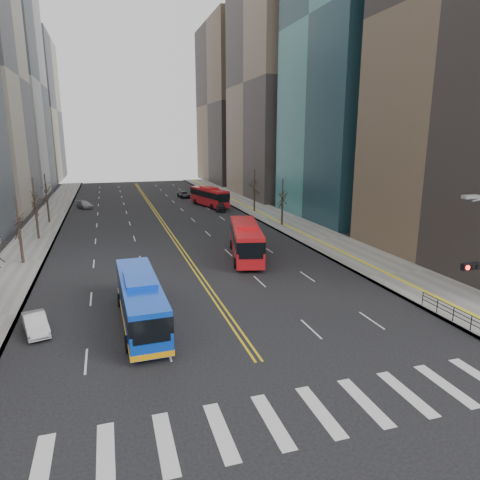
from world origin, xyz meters
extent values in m
plane|color=black|center=(0.00, 0.00, 0.00)|extent=(220.00, 220.00, 0.00)
cube|color=gray|center=(17.50, 45.00, 0.07)|extent=(7.00, 130.00, 0.15)
cube|color=gray|center=(-16.50, 45.00, 0.07)|extent=(5.00, 130.00, 0.15)
cube|color=silver|center=(-10.64, 0.00, 0.01)|extent=(0.70, 4.00, 0.01)
cube|color=silver|center=(-8.27, 0.00, 0.01)|extent=(0.70, 4.00, 0.01)
cube|color=silver|center=(-5.91, 0.00, 0.01)|extent=(0.70, 4.00, 0.01)
cube|color=silver|center=(-3.55, 0.00, 0.01)|extent=(0.70, 4.00, 0.01)
cube|color=silver|center=(-1.18, 0.00, 0.01)|extent=(0.70, 4.00, 0.01)
cube|color=silver|center=(1.18, 0.00, 0.01)|extent=(0.70, 4.00, 0.01)
cube|color=silver|center=(3.55, 0.00, 0.01)|extent=(0.70, 4.00, 0.01)
cube|color=silver|center=(5.91, 0.00, 0.01)|extent=(0.70, 4.00, 0.01)
cube|color=silver|center=(8.27, 0.00, 0.01)|extent=(0.70, 4.00, 0.01)
cube|color=gold|center=(-0.20, 55.00, 0.01)|extent=(0.15, 100.00, 0.01)
cube|color=gold|center=(0.20, 55.00, 0.01)|extent=(0.15, 100.00, 0.01)
cube|color=#36787A|center=(31.00, 44.00, 29.00)|extent=(20.00, 22.00, 58.00)
cube|color=#806B58|center=(30.00, 71.00, 23.00)|extent=(20.00, 26.00, 46.00)
cube|color=gray|center=(-29.00, 125.00, 20.00)|extent=(18.00, 30.00, 40.00)
cube|color=brown|center=(29.00, 103.00, 21.00)|extent=(18.00, 30.00, 42.00)
cube|color=black|center=(11.00, 2.00, 5.50)|extent=(1.10, 0.28, 0.38)
cylinder|color=#FF190C|center=(10.65, 1.84, 5.50)|extent=(0.24, 0.08, 0.24)
cylinder|color=black|center=(11.00, 1.84, 5.50)|extent=(0.24, 0.08, 0.24)
cylinder|color=black|center=(11.35, 1.84, 5.50)|extent=(0.24, 0.08, 0.24)
cube|color=#999993|center=(10.40, 2.00, 9.30)|extent=(0.90, 0.35, 0.18)
cube|color=black|center=(14.30, 6.00, 1.15)|extent=(0.04, 6.00, 0.04)
cylinder|color=black|center=(14.30, 4.50, 0.65)|extent=(0.06, 0.06, 1.00)
cylinder|color=black|center=(14.30, 6.00, 0.65)|extent=(0.06, 0.06, 1.00)
cylinder|color=black|center=(14.30, 7.50, 0.65)|extent=(0.06, 0.06, 1.00)
cylinder|color=black|center=(14.30, 9.00, 0.65)|extent=(0.06, 0.06, 1.00)
cylinder|color=black|center=(-16.00, 30.00, 1.80)|extent=(0.28, 0.28, 3.60)
cylinder|color=black|center=(-16.00, 41.00, 2.00)|extent=(0.28, 0.28, 4.00)
cylinder|color=black|center=(-16.00, 52.00, 1.90)|extent=(0.28, 0.28, 3.80)
cylinder|color=black|center=(16.00, 40.00, 1.75)|extent=(0.28, 0.28, 3.50)
cylinder|color=black|center=(16.00, 52.00, 1.88)|extent=(0.28, 0.28, 3.75)
cube|color=blue|center=(-5.87, 12.14, 1.70)|extent=(2.69, 11.53, 2.71)
cube|color=black|center=(-5.87, 12.14, 2.25)|extent=(2.75, 11.55, 0.98)
cube|color=blue|center=(-5.87, 12.14, 3.16)|extent=(2.02, 4.06, 0.40)
cube|color=#FFA40D|center=(-5.87, 12.14, 0.55)|extent=(2.75, 11.55, 0.35)
cylinder|color=black|center=(-6.97, 8.44, 0.50)|extent=(0.33, 1.01, 1.00)
cylinder|color=black|center=(-4.58, 8.50, 0.50)|extent=(0.33, 1.01, 1.00)
cylinder|color=black|center=(-7.16, 15.78, 0.50)|extent=(0.33, 1.01, 1.00)
cylinder|color=black|center=(-4.77, 15.84, 0.50)|extent=(0.33, 1.01, 1.00)
cube|color=red|center=(5.97, 25.82, 1.86)|extent=(5.23, 11.91, 3.03)
cube|color=black|center=(5.97, 25.82, 2.45)|extent=(5.29, 11.95, 1.08)
cube|color=red|center=(5.97, 25.82, 3.48)|extent=(2.99, 4.44, 0.40)
cylinder|color=black|center=(3.83, 22.51, 0.50)|extent=(0.52, 1.04, 1.00)
cylinder|color=black|center=(6.40, 21.90, 0.50)|extent=(0.52, 1.04, 1.00)
cylinder|color=black|center=(5.54, 29.74, 0.50)|extent=(0.52, 1.04, 1.00)
cylinder|color=black|center=(8.11, 29.14, 0.50)|extent=(0.52, 1.04, 1.00)
cube|color=red|center=(10.16, 60.30, 1.78)|extent=(4.93, 11.34, 2.87)
cube|color=black|center=(10.16, 60.30, 2.34)|extent=(4.99, 11.37, 1.03)
cube|color=red|center=(10.16, 60.30, 3.32)|extent=(2.83, 4.22, 0.40)
cylinder|color=black|center=(9.73, 56.57, 0.50)|extent=(0.52, 1.04, 1.00)
cylinder|color=black|center=(12.18, 57.14, 0.50)|extent=(0.52, 1.04, 1.00)
cylinder|color=black|center=(8.14, 63.46, 0.50)|extent=(0.52, 1.04, 1.00)
cylinder|color=black|center=(10.59, 64.03, 0.50)|extent=(0.52, 1.04, 1.00)
imported|color=silver|center=(-12.50, 12.80, 0.61)|extent=(2.22, 3.94, 1.23)
imported|color=black|center=(10.86, 54.68, 0.69)|extent=(2.69, 4.32, 1.37)
imported|color=gray|center=(-11.54, 64.69, 0.64)|extent=(3.38, 4.74, 1.27)
imported|color=black|center=(7.73, 73.24, 0.61)|extent=(2.28, 4.51, 1.22)
camera|label=1|loc=(-7.47, -15.42, 12.28)|focal=32.00mm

